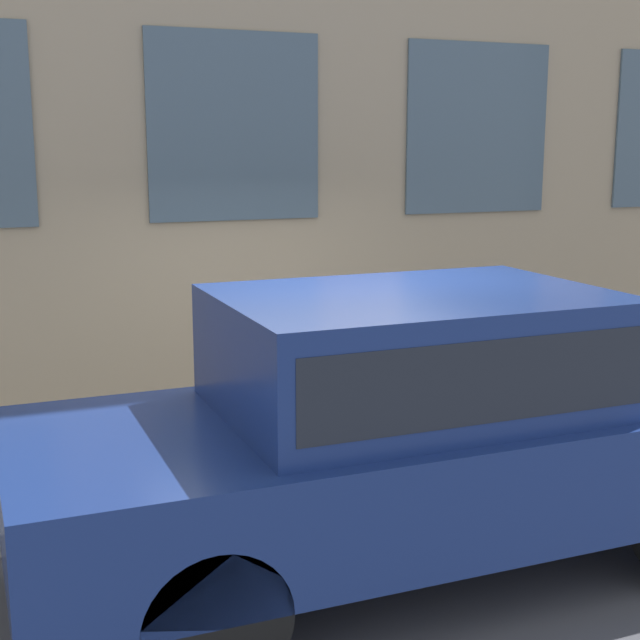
# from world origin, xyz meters

# --- Properties ---
(ground_plane) EXTENTS (80.00, 80.00, 0.00)m
(ground_plane) POSITION_xyz_m (0.00, 0.00, 0.00)
(ground_plane) COLOR #47474C
(sidewalk) EXTENTS (2.27, 60.00, 0.16)m
(sidewalk) POSITION_xyz_m (1.13, 0.00, 0.08)
(sidewalk) COLOR #A8A093
(sidewalk) RESTS_ON ground_plane
(fire_hydrant) EXTENTS (0.31, 0.43, 0.78)m
(fire_hydrant) POSITION_xyz_m (0.38, -0.45, 0.56)
(fire_hydrant) COLOR gray
(fire_hydrant) RESTS_ON sidewalk
(person) EXTENTS (0.38, 0.25, 1.55)m
(person) POSITION_xyz_m (0.60, 0.11, 1.09)
(person) COLOR #232328
(person) RESTS_ON sidewalk
(parked_car_navy_near) EXTENTS (1.99, 5.20, 1.90)m
(parked_car_navy_near) POSITION_xyz_m (-1.17, -0.16, 1.05)
(parked_car_navy_near) COLOR black
(parked_car_navy_near) RESTS_ON ground_plane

